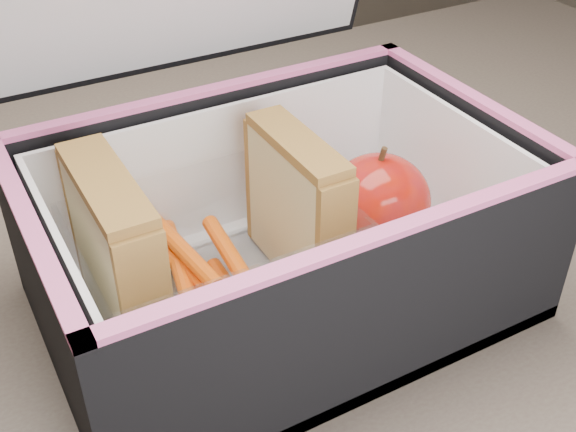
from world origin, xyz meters
name	(u,v)px	position (x,y,z in m)	size (l,w,h in m)	color
kitchen_table	(323,345)	(0.00, 0.00, 0.66)	(1.20, 0.80, 0.75)	#655A4D
lunch_bag	(279,219)	(-0.05, -0.02, 0.82)	(0.32, 0.27, 0.31)	black
plastic_tub	(214,258)	(-0.10, -0.01, 0.80)	(0.17, 0.12, 0.07)	white
sandwich_left	(118,258)	(-0.16, -0.01, 0.82)	(0.03, 0.10, 0.11)	beige
sandwich_right	(297,207)	(-0.03, -0.01, 0.82)	(0.03, 0.09, 0.11)	beige
carrot_sticks	(203,278)	(-0.10, -0.01, 0.78)	(0.05, 0.14, 0.03)	#D54803
paper_napkin	(381,241)	(0.04, -0.02, 0.77)	(0.07, 0.07, 0.01)	white
red_apple	(379,201)	(0.03, -0.02, 0.81)	(0.10, 0.10, 0.08)	maroon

